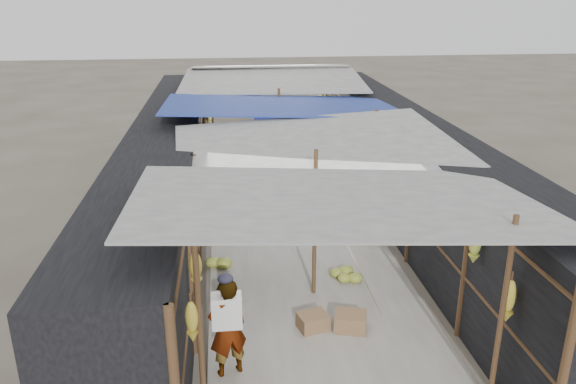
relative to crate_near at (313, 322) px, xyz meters
name	(u,v)px	position (x,y,z in m)	size (l,w,h in m)	color
aisle_slab	(290,217)	(0.19, 4.60, -0.12)	(3.60, 16.00, 0.02)	#9E998E
stall_left	(169,175)	(-2.51, 4.60, 1.02)	(1.40, 15.00, 2.30)	black
stall_right	(406,166)	(2.89, 4.60, 1.02)	(1.40, 15.00, 2.30)	black
crate_near	(313,322)	(0.00, 0.00, 0.00)	(0.44, 0.35, 0.27)	#836042
crate_mid	(350,322)	(0.57, -0.08, 0.01)	(0.48, 0.39, 0.29)	#836042
crate_back	(258,174)	(-0.36, 7.58, 0.00)	(0.41, 0.33, 0.26)	#836042
black_basin	(308,162)	(1.23, 8.72, -0.04)	(0.61, 0.61, 0.18)	black
vendor_elderly	(227,328)	(-1.31, -0.92, 0.60)	(0.53, 0.35, 1.46)	white
shopper_blue	(239,159)	(-0.91, 6.59, 0.75)	(0.86, 0.67, 1.77)	navy
vendor_seated	(353,192)	(1.77, 5.01, 0.28)	(0.54, 0.31, 0.84)	#4C4742
market_canopy	(290,113)	(0.21, 4.93, 2.27)	(5.62, 15.20, 2.77)	brown
hanging_bananas	(290,152)	(0.17, 4.44, 1.49)	(3.95, 13.83, 0.83)	gold
floor_bananas	(291,225)	(0.10, 3.79, 0.02)	(3.71, 5.37, 0.36)	olive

